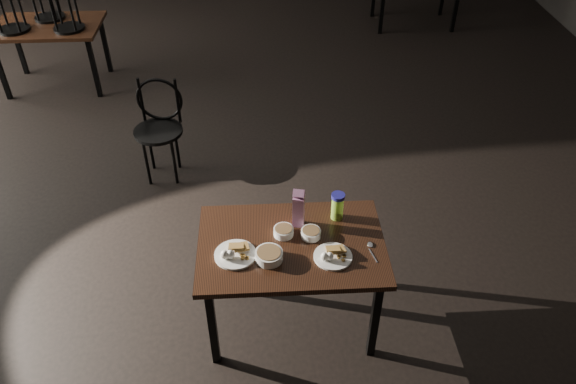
{
  "coord_description": "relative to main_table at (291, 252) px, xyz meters",
  "views": [
    {
      "loc": [
        0.53,
        -5.18,
        3.25
      ],
      "look_at": [
        0.69,
        -2.2,
        0.85
      ],
      "focal_mm": 35.0,
      "sensor_mm": 36.0,
      "label": 1
    }
  ],
  "objects": [
    {
      "name": "main_table",
      "position": [
        0.0,
        0.0,
        0.0
      ],
      "size": [
        1.2,
        0.8,
        0.75
      ],
      "color": "black",
      "rests_on": "ground"
    },
    {
      "name": "plate_left",
      "position": [
        -0.36,
        -0.09,
        0.1
      ],
      "size": [
        0.26,
        0.26,
        0.09
      ],
      "color": "white",
      "rests_on": "main_table"
    },
    {
      "name": "plate_right",
      "position": [
        0.25,
        -0.14,
        0.1
      ],
      "size": [
        0.24,
        0.24,
        0.08
      ],
      "color": "white",
      "rests_on": "main_table"
    },
    {
      "name": "bowl_near",
      "position": [
        -0.05,
        0.09,
        0.11
      ],
      "size": [
        0.13,
        0.13,
        0.05
      ],
      "color": "white",
      "rests_on": "main_table"
    },
    {
      "name": "bowl_far",
      "position": [
        0.13,
        0.06,
        0.11
      ],
      "size": [
        0.13,
        0.13,
        0.05
      ],
      "color": "white",
      "rests_on": "main_table"
    },
    {
      "name": "bowl_big",
      "position": [
        -0.15,
        -0.13,
        0.11
      ],
      "size": [
        0.17,
        0.17,
        0.06
      ],
      "color": "white",
      "rests_on": "main_table"
    },
    {
      "name": "juice_carton",
      "position": [
        0.06,
        0.18,
        0.21
      ],
      "size": [
        0.09,
        0.09,
        0.29
      ],
      "color": "#881868",
      "rests_on": "main_table"
    },
    {
      "name": "water_bottle",
      "position": [
        0.32,
        0.23,
        0.18
      ],
      "size": [
        0.1,
        0.1,
        0.2
      ],
      "color": "#A9EA45",
      "rests_on": "main_table"
    },
    {
      "name": "spoon",
      "position": [
        0.5,
        -0.06,
        0.08
      ],
      "size": [
        0.05,
        0.19,
        0.01
      ],
      "color": "silver",
      "rests_on": "main_table"
    },
    {
      "name": "bentwood_chair",
      "position": [
        -1.1,
        1.85,
        -0.12
      ],
      "size": [
        0.45,
        0.44,
        0.93
      ],
      "rotation": [
        0.0,
        0.0,
        -0.1
      ],
      "color": "black",
      "rests_on": "ground"
    },
    {
      "name": "bg_table_left",
      "position": [
        -2.56,
        3.68,
        0.11
      ],
      "size": [
        1.2,
        0.8,
        1.48
      ],
      "color": "black",
      "rests_on": "ground"
    }
  ]
}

